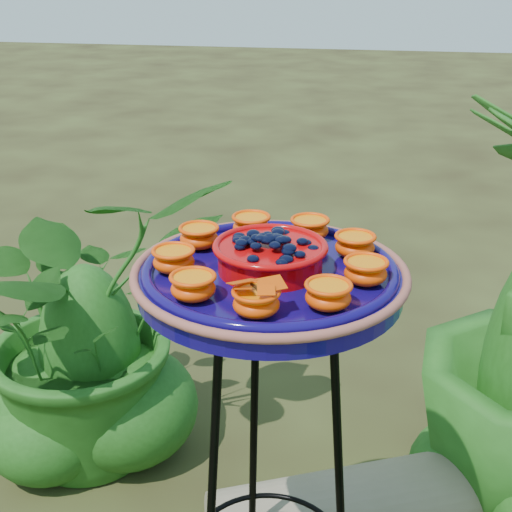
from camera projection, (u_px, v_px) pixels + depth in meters
The scene contains 3 objects.
tripod_stand at pixel (268, 457), 1.29m from camera, with size 0.40×0.40×0.85m.
feeder_dish at pixel (270, 271), 1.15m from camera, with size 0.56×0.56×0.10m.
shrub_back_left at pixel (87, 318), 1.97m from camera, with size 0.76×0.66×0.85m, color #1D5015.
Camera 1 is at (0.24, -1.05, 1.36)m, focal length 50.00 mm.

